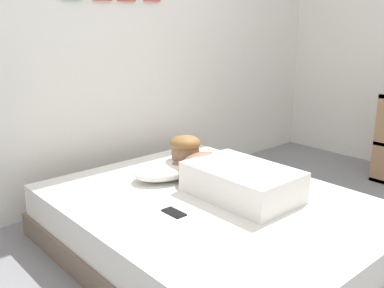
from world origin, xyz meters
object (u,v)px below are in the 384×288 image
(coffee_cup, at_px, (177,172))
(cell_phone, at_px, (174,213))
(person_lying, at_px, (225,173))
(pillow, at_px, (169,169))
(bed, at_px, (212,226))

(coffee_cup, bearing_deg, cell_phone, -131.44)
(person_lying, height_order, coffee_cup, person_lying)
(pillow, height_order, cell_phone, pillow)
(pillow, bearing_deg, bed, -96.33)
(coffee_cup, bearing_deg, bed, -101.13)
(bed, xyz_separation_m, pillow, (0.05, 0.46, 0.23))
(pillow, xyz_separation_m, person_lying, (0.10, -0.40, 0.05))
(person_lying, xyz_separation_m, cell_phone, (-0.44, -0.06, -0.10))
(bed, bearing_deg, cell_phone, -179.87)
(bed, xyz_separation_m, cell_phone, (-0.29, -0.00, 0.18))
(person_lying, distance_m, cell_phone, 0.46)
(pillow, xyz_separation_m, coffee_cup, (0.03, -0.04, -0.02))
(pillow, bearing_deg, coffee_cup, -52.87)
(cell_phone, bearing_deg, pillow, 53.67)
(coffee_cup, relative_size, cell_phone, 0.89)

